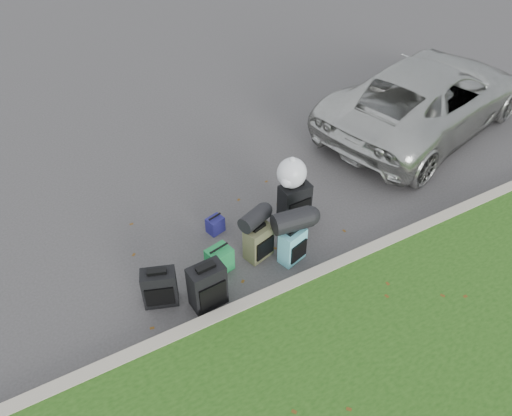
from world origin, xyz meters
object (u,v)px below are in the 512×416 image
tote_navy (215,225)px  suitcase_olive (258,242)px  suitcase_large_black_right (294,204)px  suitcase_small_black (160,288)px  suitcase_large_black_left (207,286)px  suitcase_teal (292,246)px  suv (427,97)px  tote_green (220,260)px

tote_navy → suitcase_olive: bearing=-82.3°
suitcase_large_black_right → suitcase_small_black: bearing=-169.3°
suitcase_small_black → tote_navy: 1.54m
suitcase_large_black_left → suitcase_large_black_right: 2.07m
suitcase_large_black_left → suitcase_large_black_right: (1.89, 0.84, 0.02)m
suitcase_teal → tote_navy: suitcase_teal is taller
suitcase_teal → suv: bearing=7.4°
suv → suitcase_teal: size_ratio=9.05×
suv → suitcase_large_black_right: bearing=92.1°
suitcase_olive → suitcase_large_black_right: suitcase_large_black_right is taller
suitcase_olive → suitcase_large_black_right: 0.96m
suitcase_teal → tote_navy: (-0.72, 1.09, -0.14)m
suitcase_small_black → suitcase_large_black_left: bearing=-11.1°
suitcase_small_black → suitcase_large_black_right: 2.49m
suitcase_olive → suitcase_teal: size_ratio=1.01×
tote_green → tote_navy: tote_green is taller
suitcase_olive → suitcase_teal: bearing=-53.1°
suitcase_olive → suitcase_teal: (0.39, -0.30, -0.00)m
suv → suitcase_teal: suv is taller
suitcase_small_black → suitcase_large_black_right: (2.43, 0.51, 0.07)m
tote_navy → suitcase_large_black_left: bearing=-134.1°
tote_green → tote_navy: 0.81m
suitcase_olive → tote_navy: size_ratio=2.10×
suv → suitcase_large_black_left: suv is taller
suv → tote_navy: (-5.01, -0.77, -0.56)m
suitcase_small_black → tote_navy: suitcase_small_black is taller
suitcase_large_black_left → suitcase_olive: suitcase_large_black_left is taller
suv → suitcase_olive: (-4.68, -1.56, -0.41)m
suitcase_teal → tote_green: bearing=145.5°
suitcase_small_black → tote_navy: (1.24, 0.90, -0.15)m
tote_green → tote_navy: bearing=57.0°
suv → suitcase_small_black: (-6.25, -1.67, -0.41)m
tote_navy → suv: bearing=-5.9°
suitcase_teal → tote_navy: size_ratio=2.07×
suitcase_small_black → suitcase_teal: size_ratio=1.03×
suv → suitcase_teal: (-4.29, -1.86, -0.41)m
suitcase_small_black → tote_green: (0.95, 0.15, -0.09)m
suitcase_small_black → tote_green: 0.96m
suitcase_large_black_right → suitcase_olive: bearing=-156.6°
tote_green → suitcase_teal: bearing=-30.2°
suitcase_teal → suitcase_large_black_right: bearing=39.6°
suitcase_large_black_left → tote_green: bearing=46.2°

